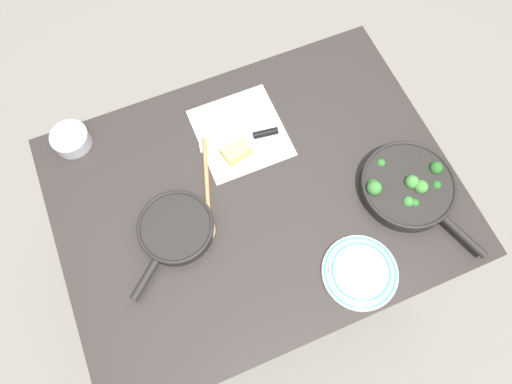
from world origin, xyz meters
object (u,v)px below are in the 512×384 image
object	(u,v)px
skillet_eggs	(176,229)
grater_knife	(251,137)
skillet_broccoli	(408,186)
wooden_spoon	(208,199)
dinner_plate_stack	(360,272)
prep_bowl_steel	(71,139)
cheese_block	(236,152)

from	to	relation	value
skillet_eggs	grater_knife	distance (m)	0.40
skillet_broccoli	wooden_spoon	bearing A→B (deg)	-128.15
skillet_eggs	dinner_plate_stack	distance (m)	0.57
wooden_spoon	dinner_plate_stack	distance (m)	0.52
dinner_plate_stack	prep_bowl_steel	distance (m)	1.03
skillet_broccoli	dinner_plate_stack	xyz separation A→B (m)	(-0.26, -0.18, -0.02)
grater_knife	cheese_block	bearing A→B (deg)	38.68
skillet_eggs	dinner_plate_stack	world-z (taller)	skillet_eggs
grater_knife	dinner_plate_stack	xyz separation A→B (m)	(0.13, -0.55, 0.00)
prep_bowl_steel	cheese_block	bearing A→B (deg)	-27.28
wooden_spoon	prep_bowl_steel	size ratio (longest dim) A/B	2.77
skillet_eggs	wooden_spoon	bearing A→B (deg)	164.76
skillet_broccoli	cheese_block	bearing A→B (deg)	-144.27
skillet_eggs	dinner_plate_stack	size ratio (longest dim) A/B	1.35
skillet_eggs	grater_knife	size ratio (longest dim) A/B	1.15
dinner_plate_stack	grater_knife	bearing A→B (deg)	103.02
skillet_broccoli	grater_knife	world-z (taller)	skillet_broccoli
wooden_spoon	cheese_block	size ratio (longest dim) A/B	3.50
skillet_broccoli	wooden_spoon	distance (m)	0.64
skillet_broccoli	prep_bowl_steel	bearing A→B (deg)	-140.18
skillet_broccoli	skillet_eggs	distance (m)	0.74
cheese_block	dinner_plate_stack	world-z (taller)	cheese_block
skillet_eggs	dinner_plate_stack	bearing A→B (deg)	103.28
prep_bowl_steel	skillet_broccoli	bearing A→B (deg)	-31.45
skillet_eggs	grater_knife	xyz separation A→B (m)	(0.34, 0.22, -0.02)
dinner_plate_stack	prep_bowl_steel	world-z (taller)	prep_bowl_steel
wooden_spoon	grater_knife	bearing A→B (deg)	143.62
skillet_broccoli	dinner_plate_stack	distance (m)	0.32
skillet_eggs	wooden_spoon	size ratio (longest dim) A/B	0.90
cheese_block	prep_bowl_steel	xyz separation A→B (m)	(-0.49, 0.25, 0.00)
wooden_spoon	prep_bowl_steel	xyz separation A→B (m)	(-0.35, 0.37, 0.02)
cheese_block	skillet_broccoli	bearing A→B (deg)	-35.55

